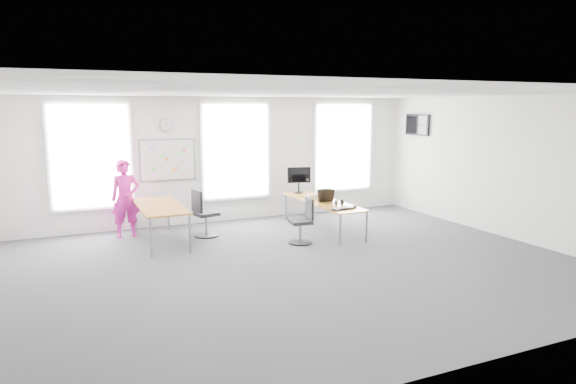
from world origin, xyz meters
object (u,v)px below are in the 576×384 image
desk_right (323,203)px  headphones (339,202)px  chair_right (303,224)px  person (126,199)px  monitor (299,178)px  chair_left (204,216)px  keyboard (342,209)px  desk_left (160,208)px

desk_right → headphones: (0.10, -0.55, 0.09)m
chair_right → desk_right: bearing=139.3°
person → monitor: 4.08m
chair_left → desk_right: bearing=-113.7°
keyboard → monitor: 2.23m
monitor → chair_right: bearing=-102.0°
keyboard → desk_right: bearing=71.1°
monitor → chair_left: bearing=-155.1°
desk_right → person: size_ratio=1.67×
person → monitor: (4.07, -0.04, 0.23)m
chair_left → monitor: bearing=-88.0°
chair_left → person: 1.69m
chair_left → keyboard: 2.96m
desk_right → headphones: headphones is taller
chair_left → headphones: chair_left is taller
chair_right → keyboard: 0.87m
desk_right → person: bearing=163.5°
chair_right → chair_left: 2.19m
monitor → desk_left: bearing=-156.5°
desk_right → chair_right: (-0.89, -0.81, -0.23)m
chair_left → person: bearing=54.8°
desk_left → headphones: 3.76m
person → chair_left: bearing=-25.7°
chair_left → person: size_ratio=0.61×
chair_left → keyboard: size_ratio=2.06×
desk_left → headphones: headphones is taller
desk_right → desk_left: (-3.53, 0.42, 0.08)m
chair_right → person: 3.82m
desk_right → person: person is taller
desk_right → monitor: size_ratio=4.37×
desk_left → keyboard: (3.44, -1.45, -0.03)m
headphones → desk_right: bearing=86.9°
desk_right → chair_left: chair_left is taller
headphones → chair_left: bearing=144.2°
person → keyboard: bearing=-31.4°
chair_left → headphones: 2.92m
headphones → keyboard: bearing=-125.6°
keyboard → person: bearing=137.1°
headphones → monitor: (-0.13, 1.72, 0.33)m
chair_right → desk_left: bearing=-108.3°
desk_right → keyboard: size_ratio=5.64×
chair_right → headphones: bearing=111.9°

